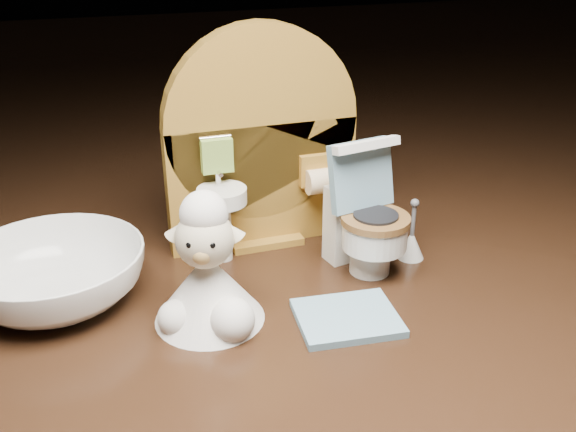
{
  "coord_description": "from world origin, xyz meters",
  "views": [
    {
      "loc": [
        -0.11,
        -0.32,
        0.21
      ],
      "look_at": [
        -0.0,
        0.0,
        0.05
      ],
      "focal_mm": 40.0,
      "sensor_mm": 36.0,
      "label": 1
    }
  ],
  "objects": [
    {
      "name": "toilet_brush",
      "position": [
        0.09,
        0.01,
        0.01
      ],
      "size": [
        0.02,
        0.02,
        0.04
      ],
      "color": "white",
      "rests_on": "ground"
    },
    {
      "name": "plush_lamb",
      "position": [
        -0.06,
        -0.02,
        0.03
      ],
      "size": [
        0.06,
        0.06,
        0.08
      ],
      "rotation": [
        0.0,
        0.0,
        -0.35
      ],
      "color": "white",
      "rests_on": "ground"
    },
    {
      "name": "bath_mat",
      "position": [
        0.02,
        -0.05,
        0.0
      ],
      "size": [
        0.06,
        0.05,
        0.0
      ],
      "primitive_type": "cube",
      "rotation": [
        0.0,
        0.0,
        -0.11
      ],
      "color": "#7099AF",
      "rests_on": "ground"
    },
    {
      "name": "ceramic_bowl",
      "position": [
        -0.14,
        0.03,
        0.02
      ],
      "size": [
        0.11,
        0.11,
        0.03
      ],
      "primitive_type": "imported",
      "rotation": [
        0.0,
        0.0,
        0.05
      ],
      "color": "white",
      "rests_on": "ground"
    },
    {
      "name": "toy_toilet",
      "position": [
        0.05,
        0.01,
        0.03
      ],
      "size": [
        0.05,
        0.06,
        0.09
      ],
      "rotation": [
        0.0,
        0.0,
        0.17
      ],
      "color": "white",
      "rests_on": "ground"
    },
    {
      "name": "backdrop_panel",
      "position": [
        -0.0,
        0.06,
        0.07
      ],
      "size": [
        0.13,
        0.05,
        0.15
      ],
      "color": "#A07025",
      "rests_on": "ground"
    }
  ]
}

